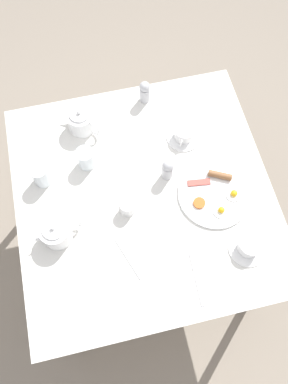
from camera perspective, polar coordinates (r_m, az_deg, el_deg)
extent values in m
plane|color=gray|center=(2.23, 0.00, -7.37)|extent=(8.00, 8.00, 0.00)
cube|color=silver|center=(1.54, 0.00, -0.49)|extent=(1.06, 1.04, 0.03)
cylinder|color=brown|center=(1.90, 17.99, -14.82)|extent=(0.04, 0.04, 0.71)
cylinder|color=brown|center=(2.16, 9.50, 10.08)|extent=(0.04, 0.04, 0.71)
cylinder|color=brown|center=(1.83, -11.90, -21.85)|extent=(0.04, 0.04, 0.71)
cylinder|color=brown|center=(2.10, -15.70, 4.94)|extent=(0.04, 0.04, 0.71)
cylinder|color=white|center=(1.54, 10.63, -0.33)|extent=(0.30, 0.30, 0.01)
cylinder|color=white|center=(1.51, 11.64, -2.82)|extent=(0.07, 0.07, 0.00)
sphere|color=yellow|center=(1.51, 11.71, -2.70)|extent=(0.03, 0.03, 0.03)
cylinder|color=white|center=(1.55, 13.49, -0.33)|extent=(0.07, 0.07, 0.00)
sphere|color=yellow|center=(1.54, 13.57, -0.19)|extent=(0.03, 0.03, 0.03)
cylinder|color=brown|center=(1.56, 11.55, 2.40)|extent=(0.07, 0.10, 0.03)
cube|color=#B74C42|center=(1.54, 8.37, 1.45)|extent=(0.04, 0.10, 0.01)
cylinder|color=#D16023|center=(1.51, 8.41, -1.67)|extent=(0.05, 0.05, 0.01)
cylinder|color=white|center=(1.65, -9.55, 10.66)|extent=(0.12, 0.12, 0.09)
cylinder|color=white|center=(1.61, -9.84, 11.64)|extent=(0.08, 0.08, 0.01)
sphere|color=white|center=(1.60, -9.91, 11.90)|extent=(0.02, 0.02, 0.02)
cone|color=white|center=(1.68, -11.58, 12.00)|extent=(0.05, 0.05, 0.05)
torus|color=white|center=(1.62, -7.81, 9.61)|extent=(0.06, 0.06, 0.08)
cylinder|color=white|center=(1.46, -13.23, -6.06)|extent=(0.12, 0.12, 0.09)
cylinder|color=white|center=(1.41, -13.67, -5.48)|extent=(0.08, 0.08, 0.01)
sphere|color=white|center=(1.40, -13.79, -5.32)|extent=(0.02, 0.02, 0.02)
cone|color=white|center=(1.46, -16.03, -6.97)|extent=(0.03, 0.06, 0.05)
torus|color=white|center=(1.45, -10.90, -5.17)|extent=(0.02, 0.08, 0.08)
cylinder|color=white|center=(1.65, 6.02, 8.37)|extent=(0.15, 0.15, 0.01)
cylinder|color=white|center=(1.62, 6.12, 8.92)|extent=(0.08, 0.08, 0.05)
cylinder|color=tan|center=(1.63, 6.10, 8.80)|extent=(0.07, 0.07, 0.04)
torus|color=white|center=(1.60, 5.75, 7.61)|extent=(0.04, 0.03, 0.04)
cylinder|color=white|center=(1.50, 15.46, -8.26)|extent=(0.15, 0.15, 0.01)
cylinder|color=white|center=(1.48, 15.76, -7.97)|extent=(0.08, 0.08, 0.05)
cylinder|color=tan|center=(1.48, 15.70, -8.02)|extent=(0.07, 0.07, 0.04)
torus|color=white|center=(1.49, 15.58, -6.31)|extent=(0.04, 0.02, 0.04)
cylinder|color=white|center=(1.56, -15.45, 2.49)|extent=(0.07, 0.07, 0.10)
cylinder|color=white|center=(1.55, -8.85, 5.10)|extent=(0.07, 0.07, 0.10)
cylinder|color=white|center=(1.47, -2.52, -2.32)|extent=(0.06, 0.06, 0.07)
torus|color=white|center=(1.48, -2.79, -1.16)|extent=(0.05, 0.01, 0.05)
cylinder|color=#BCBCC1|center=(1.72, 0.10, 14.65)|extent=(0.04, 0.04, 0.08)
sphere|color=#BCBCC1|center=(1.68, 0.10, 15.73)|extent=(0.05, 0.05, 0.05)
cylinder|color=#BCBCC1|center=(1.53, 3.57, 3.15)|extent=(0.04, 0.04, 0.08)
sphere|color=#BCBCC1|center=(1.48, 3.69, 4.03)|extent=(0.05, 0.05, 0.05)
cube|color=silver|center=(1.45, -2.39, -10.04)|extent=(0.18, 0.08, 0.00)
cube|color=silver|center=(1.44, 8.08, -13.07)|extent=(0.20, 0.02, 0.00)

